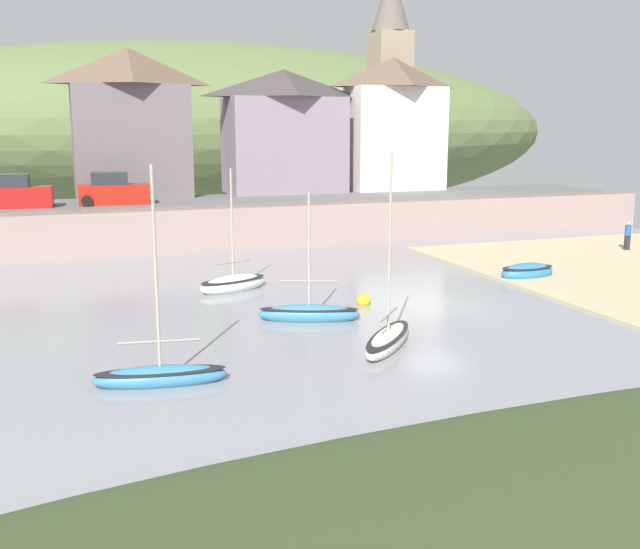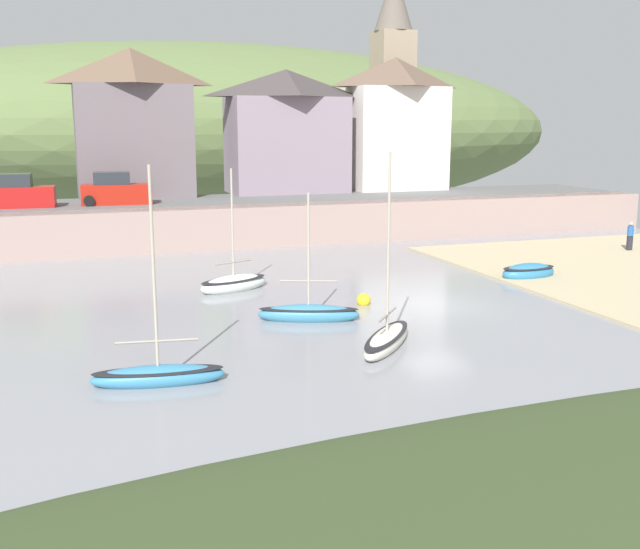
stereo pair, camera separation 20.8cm
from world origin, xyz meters
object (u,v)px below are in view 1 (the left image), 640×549
Objects in this scene: waterfront_building_centre at (284,131)px; fishing_boat_green at (527,272)px; waterfront_building_right at (392,123)px; dinghy_open_wooden at (309,313)px; motorboat_with_cabin at (160,375)px; parked_car_by_wall at (113,191)px; mooring_buoy at (364,300)px; church_with_spire at (390,75)px; rowboat_small_beached at (388,338)px; person_on_slipway at (628,234)px; waterfront_building_left at (130,122)px; parked_car_near_slipway at (14,194)px; sailboat_nearest_shore at (233,283)px.

fishing_boat_green is (5.32, -21.77, -6.43)m from waterfront_building_centre.
dinghy_open_wooden is at bearing -120.61° from waterfront_building_right.
motorboat_with_cabin is 1.48× the size of parked_car_by_wall.
church_with_spire is at bearing 63.63° from mooring_buoy.
rowboat_small_beached reaches higher than person_on_slipway.
waterfront_building_centre is at bearing -0.00° from waterfront_building_left.
parked_car_by_wall is at bearing -159.64° from waterfront_building_centre.
church_with_spire is (9.89, 4.00, 4.20)m from waterfront_building_centre.
rowboat_small_beached is (-13.84, -29.70, -6.98)m from waterfront_building_right.
church_with_spire reaches higher than rowboat_small_beached.
church_with_spire reaches higher than parked_car_by_wall.
church_with_spire reaches higher than waterfront_building_centre.
fishing_boat_green is 0.69× the size of parked_car_near_slipway.
fishing_boat_green is 28.90m from parked_car_near_slipway.
person_on_slipway is (27.27, -12.76, -2.22)m from parked_car_by_wall.
mooring_buoy is at bearing -170.63° from fishing_boat_green.
waterfront_building_right reaches higher than mooring_buoy.
person_on_slipway is (23.50, 2.40, 0.70)m from sailboat_nearest_shore.
waterfront_building_right is 27.97m from mooring_buoy.
parked_car_near_slipway is 5.55m from parked_car_by_wall.
rowboat_small_beached reaches higher than parked_car_by_wall.
waterfront_building_right is 5.65m from church_with_spire.
sailboat_nearest_shore is at bearing 124.01° from dinghy_open_wooden.
waterfront_building_left reaches higher than motorboat_with_cabin.
sailboat_nearest_shore is 9.54× the size of mooring_buoy.
waterfront_building_left is at bearing 146.05° from person_on_slipway.
waterfront_building_centre is 25.28m from mooring_buoy.
fishing_boat_green is at bearing -54.03° from waterfront_building_left.
waterfront_building_left is 30.92m from rowboat_small_beached.
waterfront_building_left is at bearing 74.01° from parked_car_by_wall.
waterfront_building_right reaches higher than fishing_boat_green.
mooring_buoy is (1.51, 5.62, -0.09)m from rowboat_small_beached.
parked_car_near_slipway reaches higher than person_on_slipway.
church_with_spire is (1.58, 4.00, 3.66)m from waterfront_building_right.
waterfront_building_right is 2.26× the size of parked_car_near_slipway.
person_on_slipway reaches higher than fishing_boat_green.
rowboat_small_beached is at bearing -60.20° from parked_car_near_slipway.
parked_car_near_slipway is (-7.19, -4.50, -4.09)m from waterfront_building_left.
waterfront_building_centre is 2.01× the size of parked_car_by_wall.
sailboat_nearest_shore is at bearing -130.28° from waterfront_building_right.
waterfront_building_left reaches higher than rowboat_small_beached.
motorboat_with_cabin is (-4.67, -11.21, -0.02)m from sailboat_nearest_shore.
motorboat_with_cabin is at bearing -112.88° from waterfront_building_centre.
parked_car_by_wall is (-3.77, 15.16, 2.92)m from sailboat_nearest_shore.
parked_car_by_wall is (5.55, 0.00, 0.00)m from parked_car_near_slipway.
church_with_spire is 3.93× the size of parked_car_near_slipway.
dinghy_open_wooden is at bearing -119.48° from church_with_spire.
motorboat_with_cabin is at bearing -142.97° from mooring_buoy.
waterfront_building_centre is 27.36m from dinghy_open_wooden.
waterfront_building_right is 26.68m from parked_car_near_slipway.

